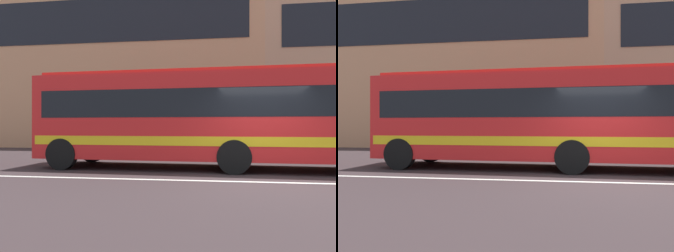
% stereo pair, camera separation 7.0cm
% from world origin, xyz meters
% --- Properties ---
extents(ground_plane, '(160.00, 160.00, 0.00)m').
position_xyz_m(ground_plane, '(0.00, 0.00, 0.00)').
color(ground_plane, '#362A2C').
extents(lane_centre_line, '(60.00, 0.16, 0.01)m').
position_xyz_m(lane_centre_line, '(0.00, 0.00, 0.00)').
color(lane_centre_line, silver).
rests_on(lane_centre_line, ground_plane).
extents(apartment_block_left, '(22.23, 9.71, 13.71)m').
position_xyz_m(apartment_block_left, '(-9.66, 16.29, 6.85)').
color(apartment_block_left, tan).
rests_on(apartment_block_left, ground_plane).
extents(transit_bus, '(11.53, 3.13, 3.14)m').
position_xyz_m(transit_bus, '(-1.44, 2.52, 1.74)').
color(transit_bus, red).
rests_on(transit_bus, ground_plane).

